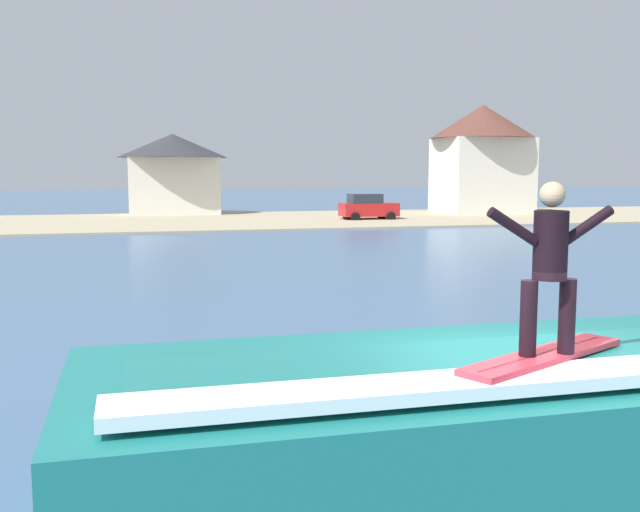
% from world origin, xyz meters
% --- Properties ---
extents(ground_plane, '(260.00, 260.00, 0.00)m').
position_xyz_m(ground_plane, '(0.00, 0.00, 0.00)').
color(ground_plane, '#406085').
extents(wave_crest, '(8.04, 3.39, 1.63)m').
position_xyz_m(wave_crest, '(-0.53, -0.02, 0.77)').
color(wave_crest, '#1B736E').
rests_on(wave_crest, ground_plane).
extents(surfboard, '(2.17, 1.35, 0.06)m').
position_xyz_m(surfboard, '(-0.03, -0.68, 1.66)').
color(surfboard, '#D8333F').
rests_on(surfboard, wave_crest).
extents(surfer, '(1.31, 0.32, 1.64)m').
position_xyz_m(surfer, '(-0.04, -0.75, 2.61)').
color(surfer, black).
rests_on(surfer, surfboard).
extents(shoreline_bank, '(120.00, 17.75, 0.12)m').
position_xyz_m(shoreline_bank, '(0.00, 42.94, 0.06)').
color(shoreline_bank, tan).
rests_on(shoreline_bank, ground_plane).
extents(car_far_shore, '(3.90, 2.14, 1.86)m').
position_xyz_m(car_far_shore, '(11.98, 41.10, 0.94)').
color(car_far_shore, red).
rests_on(car_far_shore, ground_plane).
extents(house_gabled_white, '(8.18, 8.18, 8.56)m').
position_xyz_m(house_gabled_white, '(23.05, 46.07, 4.85)').
color(house_gabled_white, silver).
rests_on(house_gabled_white, ground_plane).
extents(house_small_cottage, '(8.38, 8.38, 6.25)m').
position_xyz_m(house_small_cottage, '(-0.63, 51.00, 3.66)').
color(house_small_cottage, silver).
rests_on(house_small_cottage, ground_plane).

